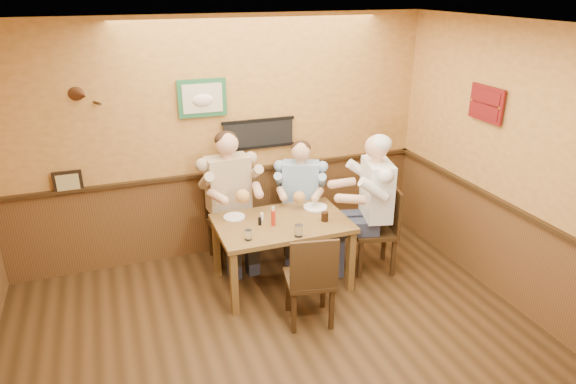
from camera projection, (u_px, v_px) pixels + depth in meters
name	position (u px, v px, depth m)	size (l,w,h in m)	color
room	(308.00, 186.00, 3.85)	(5.02, 5.03, 2.81)	black
dining_table	(282.00, 229.00, 5.48)	(1.40, 0.90, 0.75)	brown
chair_back_left	(230.00, 221.00, 6.03)	(0.46, 0.46, 1.00)	#362411
chair_back_right	(300.00, 217.00, 6.27)	(0.41, 0.41, 0.89)	#362411
chair_right_end	(374.00, 229.00, 5.82)	(0.47, 0.47, 1.01)	#362411
chair_near_side	(309.00, 277.00, 4.92)	(0.45, 0.45, 0.98)	#362411
diner_tan_shirt	(229.00, 204.00, 5.95)	(0.66, 0.66, 1.43)	#C8AD89
diner_blue_polo	(300.00, 203.00, 6.20)	(0.58, 0.58, 1.26)	#88A9CC
diner_white_elder	(375.00, 212.00, 5.74)	(0.67, 0.67, 1.45)	silver
water_glass_left	(248.00, 235.00, 5.04)	(0.07, 0.07, 0.11)	white
water_glass_mid	(299.00, 231.00, 5.10)	(0.08, 0.08, 0.12)	white
cola_tumbler	(325.00, 217.00, 5.44)	(0.08, 0.08, 0.10)	black
hot_sauce_bottle	(273.00, 217.00, 5.33)	(0.05, 0.05, 0.19)	#B22612
salt_shaker	(262.00, 217.00, 5.46)	(0.03, 0.03, 0.08)	white
pepper_shaker	(260.00, 221.00, 5.35)	(0.03, 0.03, 0.09)	black
plate_far_left	(234.00, 217.00, 5.53)	(0.24, 0.24, 0.02)	white
plate_far_right	(315.00, 207.00, 5.77)	(0.27, 0.27, 0.02)	white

